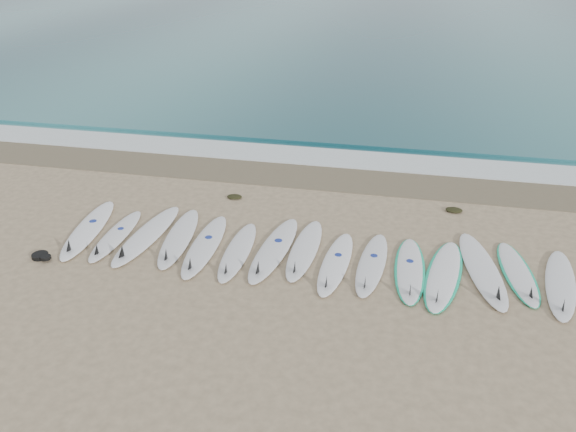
% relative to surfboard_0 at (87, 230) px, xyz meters
% --- Properties ---
extents(ground, '(120.00, 120.00, 0.00)m').
position_rel_surfboard_0_xyz_m(ground, '(4.76, 0.01, -0.06)').
color(ground, '#9C8565').
extents(ocean, '(120.00, 55.00, 0.03)m').
position_rel_surfboard_0_xyz_m(ocean, '(4.76, 32.51, -0.05)').
color(ocean, '#236168').
rests_on(ocean, ground).
extents(wet_sand_band, '(120.00, 1.80, 0.01)m').
position_rel_surfboard_0_xyz_m(wet_sand_band, '(4.76, 4.11, -0.06)').
color(wet_sand_band, brown).
rests_on(wet_sand_band, ground).
extents(foam_band, '(120.00, 1.40, 0.04)m').
position_rel_surfboard_0_xyz_m(foam_band, '(4.76, 5.51, -0.04)').
color(foam_band, silver).
rests_on(foam_band, ground).
extents(wave_crest, '(120.00, 1.00, 0.10)m').
position_rel_surfboard_0_xyz_m(wave_crest, '(4.76, 7.01, -0.01)').
color(wave_crest, '#236168').
rests_on(wave_crest, ground).
extents(surfboard_0, '(1.00, 2.82, 0.35)m').
position_rel_surfboard_0_xyz_m(surfboard_0, '(0.00, 0.00, 0.00)').
color(surfboard_0, white).
rests_on(surfboard_0, ground).
extents(surfboard_1, '(0.57, 2.34, 0.30)m').
position_rel_surfboard_0_xyz_m(surfboard_1, '(0.71, -0.12, -0.01)').
color(surfboard_1, white).
rests_on(surfboard_1, ground).
extents(surfboard_2, '(0.74, 2.82, 0.36)m').
position_rel_surfboard_0_xyz_m(surfboard_2, '(1.34, 0.02, 0.00)').
color(surfboard_2, white).
rests_on(surfboard_2, ground).
extents(surfboard_3, '(0.87, 2.67, 0.34)m').
position_rel_surfboard_0_xyz_m(surfboard_3, '(2.05, 0.06, -0.00)').
color(surfboard_3, silver).
rests_on(surfboard_3, ground).
extents(surfboard_4, '(0.68, 2.67, 0.34)m').
position_rel_surfboard_0_xyz_m(surfboard_4, '(2.70, -0.15, -0.00)').
color(surfboard_4, silver).
rests_on(surfboard_4, ground).
extents(surfboard_5, '(0.59, 2.43, 0.31)m').
position_rel_surfboard_0_xyz_m(surfboard_5, '(3.42, -0.22, -0.01)').
color(surfboard_5, silver).
rests_on(surfboard_5, ground).
extents(surfboard_6, '(0.79, 2.79, 0.35)m').
position_rel_surfboard_0_xyz_m(surfboard_6, '(4.11, 0.00, -0.00)').
color(surfboard_6, silver).
rests_on(surfboard_6, ground).
extents(surfboard_7, '(0.59, 2.54, 0.32)m').
position_rel_surfboard_0_xyz_m(surfboard_7, '(4.72, 0.13, -0.01)').
color(surfboard_7, white).
rests_on(surfboard_7, ground).
extents(surfboard_8, '(0.66, 2.47, 0.31)m').
position_rel_surfboard_0_xyz_m(surfboard_8, '(5.40, -0.26, -0.01)').
color(surfboard_8, white).
rests_on(surfboard_8, ground).
extents(surfboard_9, '(0.68, 2.47, 0.31)m').
position_rel_surfboard_0_xyz_m(surfboard_9, '(6.09, -0.14, -0.01)').
color(surfboard_9, white).
rests_on(surfboard_9, ground).
extents(surfboard_10, '(0.62, 2.43, 0.31)m').
position_rel_surfboard_0_xyz_m(surfboard_10, '(6.82, -0.17, -0.02)').
color(surfboard_10, white).
rests_on(surfboard_10, ground).
extents(surfboard_11, '(1.05, 2.71, 0.34)m').
position_rel_surfboard_0_xyz_m(surfboard_11, '(7.44, -0.23, -0.01)').
color(surfboard_11, white).
rests_on(surfboard_11, ground).
extents(surfboard_12, '(1.02, 2.87, 0.36)m').
position_rel_surfboard_0_xyz_m(surfboard_12, '(8.18, 0.08, 0.00)').
color(surfboard_12, white).
rests_on(surfboard_12, ground).
extents(surfboard_13, '(0.80, 2.36, 0.29)m').
position_rel_surfboard_0_xyz_m(surfboard_13, '(8.82, 0.14, -0.02)').
color(surfboard_13, white).
rests_on(surfboard_13, ground).
extents(surfboard_14, '(0.95, 2.57, 0.32)m').
position_rel_surfboard_0_xyz_m(surfboard_14, '(9.51, -0.13, -0.01)').
color(surfboard_14, silver).
rests_on(surfboard_14, ground).
extents(seaweed_near, '(0.37, 0.28, 0.07)m').
position_rel_surfboard_0_xyz_m(seaweed_near, '(2.59, 2.34, -0.03)').
color(seaweed_near, black).
rests_on(seaweed_near, ground).
extents(seaweed_far, '(0.39, 0.30, 0.08)m').
position_rel_surfboard_0_xyz_m(seaweed_far, '(7.78, 2.70, -0.02)').
color(seaweed_far, black).
rests_on(seaweed_far, ground).
extents(leash_coil, '(0.46, 0.36, 0.11)m').
position_rel_surfboard_0_xyz_m(leash_coil, '(-0.33, -1.17, -0.01)').
color(leash_coil, black).
rests_on(leash_coil, ground).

